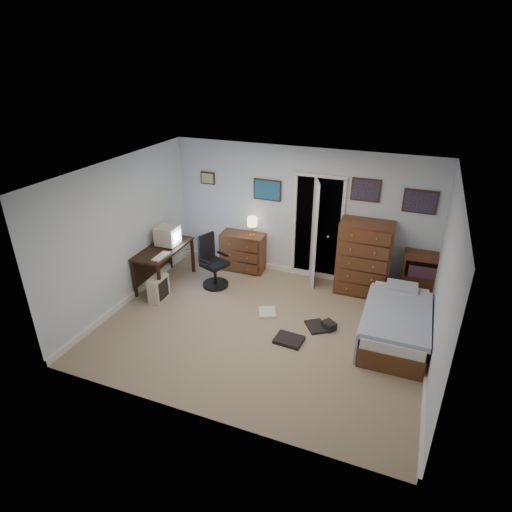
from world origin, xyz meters
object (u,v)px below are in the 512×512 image
at_px(office_chair, 213,267).
at_px(computer_desk, 160,255).
at_px(bed, 395,323).
at_px(tall_dresser, 364,258).
at_px(low_dresser, 243,252).

bearing_deg(office_chair, computer_desk, -143.14).
bearing_deg(computer_desk, bed, -3.83).
bearing_deg(office_chair, tall_dresser, 36.85).
height_order(low_dresser, bed, low_dresser).
bearing_deg(tall_dresser, office_chair, -165.71).
relative_size(office_chair, low_dresser, 1.16).
distance_m(computer_desk, bed, 4.29).
height_order(computer_desk, tall_dresser, tall_dresser).
distance_m(office_chair, bed, 3.36).
xyz_separation_m(computer_desk, bed, (4.28, -0.18, -0.30)).
xyz_separation_m(low_dresser, bed, (3.06, -1.28, -0.11)).
xyz_separation_m(tall_dresser, bed, (0.71, -1.26, -0.40)).
height_order(office_chair, tall_dresser, tall_dresser).
xyz_separation_m(low_dresser, tall_dresser, (2.36, -0.02, 0.30)).
relative_size(computer_desk, office_chair, 1.31).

